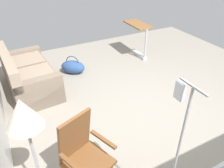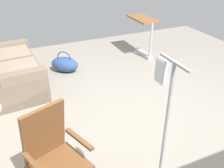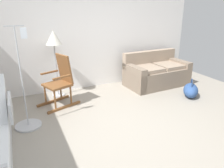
{
  "view_description": "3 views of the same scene",
  "coord_description": "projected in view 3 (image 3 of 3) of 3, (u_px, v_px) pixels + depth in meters",
  "views": [
    {
      "loc": [
        -2.41,
        2.0,
        2.58
      ],
      "look_at": [
        0.2,
        0.64,
        0.68
      ],
      "focal_mm": 35.42,
      "sensor_mm": 36.0,
      "label": 1
    },
    {
      "loc": [
        -2.55,
        1.71,
        2.29
      ],
      "look_at": [
        0.09,
        0.53,
        0.64
      ],
      "focal_mm": 40.27,
      "sensor_mm": 36.0,
      "label": 2
    },
    {
      "loc": [
        -1.51,
        -2.73,
        1.94
      ],
      "look_at": [
        -0.02,
        0.6,
        0.64
      ],
      "focal_mm": 34.62,
      "sensor_mm": 36.0,
      "label": 3
    }
  ],
  "objects": [
    {
      "name": "floor_lamp",
      "position": [
        54.0,
        42.0,
        4.6
      ],
      "size": [
        0.34,
        0.34,
        1.48
      ],
      "color": "#B2B5BA",
      "rests_on": "ground"
    },
    {
      "name": "ground_plane",
      "position": [
        128.0,
        131.0,
        3.58
      ],
      "size": [
        7.13,
        7.13,
        0.0
      ],
      "primitive_type": "plane",
      "color": "gray"
    },
    {
      "name": "rocking_chair",
      "position": [
        60.0,
        81.0,
        4.41
      ],
      "size": [
        0.88,
        0.71,
        1.05
      ],
      "color": "brown",
      "rests_on": "ground"
    },
    {
      "name": "iv_pole",
      "position": [
        27.0,
        113.0,
        3.64
      ],
      "size": [
        0.44,
        0.44,
        1.69
      ],
      "color": "#B2B5BA",
      "rests_on": "ground"
    },
    {
      "name": "couch",
      "position": [
        156.0,
        73.0,
        5.63
      ],
      "size": [
        1.65,
        0.95,
        0.85
      ],
      "color": "#7D6C5C",
      "rests_on": "ground"
    },
    {
      "name": "back_wall",
      "position": [
        83.0,
        33.0,
        5.15
      ],
      "size": [
        5.9,
        0.1,
        2.7
      ],
      "primitive_type": "cube",
      "color": "white",
      "rests_on": "ground"
    },
    {
      "name": "duffel_bag",
      "position": [
        191.0,
        90.0,
        4.91
      ],
      "size": [
        0.61,
        0.63,
        0.43
      ],
      "color": "#2D4C84",
      "rests_on": "ground"
    }
  ]
}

